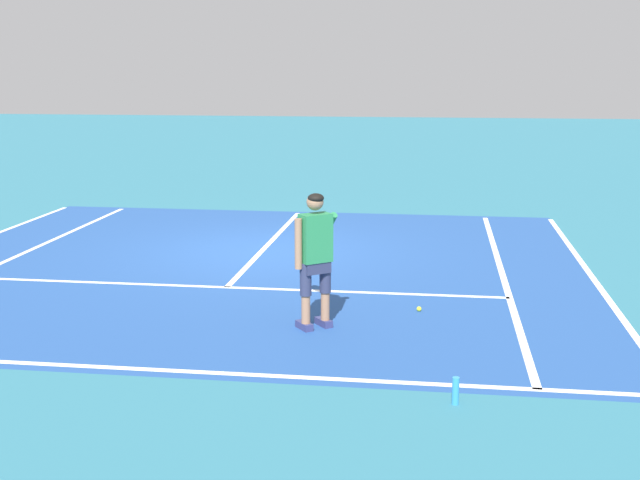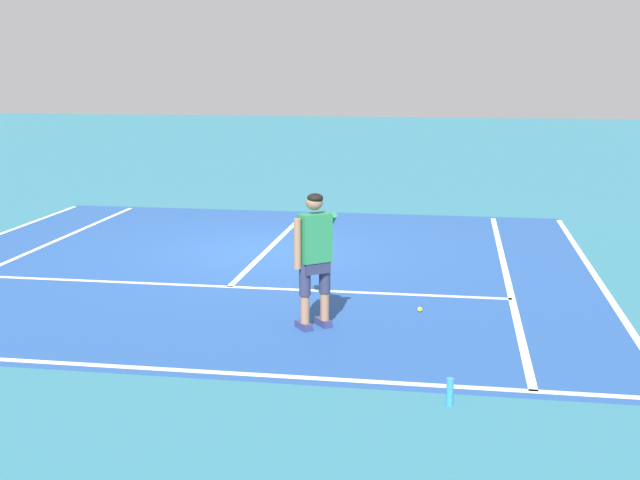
% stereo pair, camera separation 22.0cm
% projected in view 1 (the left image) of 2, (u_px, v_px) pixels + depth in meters
% --- Properties ---
extents(ground_plane, '(80.00, 80.00, 0.00)m').
position_uv_depth(ground_plane, '(262.00, 251.00, 14.75)').
color(ground_plane, teal).
extents(court_inner_surface, '(10.98, 10.24, 0.00)m').
position_uv_depth(court_inner_surface, '(249.00, 264.00, 13.76)').
color(court_inner_surface, '#234C93').
rests_on(court_inner_surface, ground).
extents(line_baseline, '(10.98, 0.10, 0.01)m').
position_uv_depth(line_baseline, '(148.00, 369.00, 8.99)').
color(line_baseline, white).
rests_on(line_baseline, ground).
extents(line_service, '(8.23, 0.10, 0.01)m').
position_uv_depth(line_service, '(227.00, 287.00, 12.32)').
color(line_service, white).
rests_on(line_service, ground).
extents(line_centre_service, '(0.10, 6.40, 0.01)m').
position_uv_depth(line_centre_service, '(270.00, 243.00, 15.43)').
color(line_centre_service, white).
rests_on(line_centre_service, ground).
extents(line_singles_left, '(0.10, 9.84, 0.01)m').
position_uv_depth(line_singles_left, '(16.00, 256.00, 14.32)').
color(line_singles_left, white).
rests_on(line_singles_left, ground).
extents(line_singles_right, '(0.10, 9.84, 0.01)m').
position_uv_depth(line_singles_right, '(502.00, 273.00, 13.20)').
color(line_singles_right, white).
rests_on(line_singles_right, ground).
extents(line_doubles_right, '(0.10, 9.84, 0.01)m').
position_uv_depth(line_doubles_right, '(591.00, 276.00, 13.01)').
color(line_doubles_right, white).
rests_on(line_doubles_right, ground).
extents(tennis_player, '(0.65, 1.20, 1.71)m').
position_uv_depth(tennis_player, '(315.00, 251.00, 10.23)').
color(tennis_player, navy).
rests_on(tennis_player, ground).
extents(tennis_ball_near_feet, '(0.07, 0.07, 0.07)m').
position_uv_depth(tennis_ball_near_feet, '(419.00, 309.00, 11.12)').
color(tennis_ball_near_feet, '#CCE02D').
rests_on(tennis_ball_near_feet, ground).
extents(water_bottle, '(0.07, 0.07, 0.28)m').
position_uv_depth(water_bottle, '(456.00, 391.00, 8.04)').
color(water_bottle, '#3393D6').
rests_on(water_bottle, ground).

